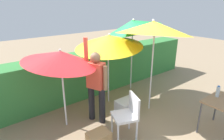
# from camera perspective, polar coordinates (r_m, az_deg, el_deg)

# --- Properties ---
(ground_plane) EXTENTS (24.00, 24.00, 0.00)m
(ground_plane) POSITION_cam_1_polar(r_m,az_deg,el_deg) (4.59, 2.39, -14.06)
(ground_plane) COLOR #9E8466
(hedge_row) EXTENTS (8.00, 0.70, 1.21)m
(hedge_row) POSITION_cam_1_polar(r_m,az_deg,el_deg) (5.50, -8.49, -1.23)
(hedge_row) COLOR #38843D
(hedge_row) RESTS_ON ground_plane
(umbrella_rainbow) EXTENTS (1.71, 1.69, 1.94)m
(umbrella_rainbow) POSITION_cam_1_polar(r_m,az_deg,el_deg) (4.67, -1.00, 8.68)
(umbrella_rainbow) COLOR silver
(umbrella_rainbow) RESTS_ON ground_plane
(umbrella_orange) EXTENTS (1.58, 1.54, 2.34)m
(umbrella_orange) POSITION_cam_1_polar(r_m,az_deg,el_deg) (5.44, 6.35, 13.28)
(umbrella_orange) COLOR silver
(umbrella_orange) RESTS_ON ground_plane
(umbrella_yellow) EXTENTS (1.73, 1.71, 2.33)m
(umbrella_yellow) POSITION_cam_1_polar(r_m,az_deg,el_deg) (4.36, 12.44, 12.15)
(umbrella_yellow) COLOR silver
(umbrella_yellow) RESTS_ON ground_plane
(umbrella_navy) EXTENTS (1.49, 1.46, 1.82)m
(umbrella_navy) POSITION_cam_1_polar(r_m,az_deg,el_deg) (3.84, -15.19, 3.63)
(umbrella_navy) COLOR silver
(umbrella_navy) RESTS_ON ground_plane
(person_vendor) EXTENTS (0.34, 0.54, 1.88)m
(person_vendor) POSITION_cam_1_polar(r_m,az_deg,el_deg) (4.07, -4.81, -3.77)
(person_vendor) COLOR black
(person_vendor) RESTS_ON ground_plane
(chair_plastic) EXTENTS (0.57, 0.57, 0.89)m
(chair_plastic) POSITION_cam_1_polar(r_m,az_deg,el_deg) (3.79, 4.75, -12.88)
(chair_plastic) COLOR silver
(chair_plastic) RESTS_ON ground_plane
(cooler_box) EXTENTS (0.46, 0.33, 0.46)m
(cooler_box) POSITION_cam_1_polar(r_m,az_deg,el_deg) (4.47, 4.29, -11.62)
(cooler_box) COLOR silver
(cooler_box) RESTS_ON ground_plane
(crate_cardboard) EXTENTS (0.39, 0.31, 0.32)m
(crate_cardboard) POSITION_cam_1_polar(r_m,az_deg,el_deg) (3.72, -3.98, -20.31)
(crate_cardboard) COLOR #9E7A4C
(crate_cardboard) RESTS_ON ground_plane
(folding_table) EXTENTS (0.80, 0.60, 0.73)m
(folding_table) POSITION_cam_1_polar(r_m,az_deg,el_deg) (4.39, 30.52, -8.95)
(folding_table) COLOR #4C4C51
(folding_table) RESTS_ON ground_plane
(bottle_water) EXTENTS (0.07, 0.07, 0.24)m
(bottle_water) POSITION_cam_1_polar(r_m,az_deg,el_deg) (4.41, 29.20, -5.66)
(bottle_water) COLOR silver
(bottle_water) RESTS_ON folding_table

